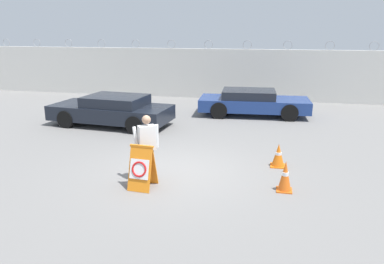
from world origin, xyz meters
TOP-DOWN VIEW (x-y plane):
  - ground_plane at (0.00, 0.00)m, footprint 90.00×90.00m
  - perimeter_wall at (-0.00, 11.15)m, footprint 36.00×0.30m
  - barricade_sign at (-0.52, -1.20)m, footprint 0.60×0.68m
  - security_guard at (-0.54, -0.69)m, footprint 0.66×0.45m
  - traffic_cone_near at (2.72, 1.00)m, footprint 0.41×0.41m
  - traffic_cone_mid at (2.86, -0.65)m, footprint 0.37×0.37m
  - parked_car_front_coupe at (-3.73, 4.34)m, footprint 4.93×2.39m
  - parked_car_rear_sedan at (1.63, 7.30)m, footprint 4.86×2.17m

SIDE VIEW (x-z plane):
  - ground_plane at x=0.00m, z-range 0.00..0.00m
  - traffic_cone_near at x=2.72m, z-range 0.00..0.66m
  - traffic_cone_mid at x=2.86m, z-range 0.00..0.75m
  - barricade_sign at x=-0.52m, z-range 0.00..1.08m
  - parked_car_rear_sedan at x=1.63m, z-range 0.03..1.16m
  - parked_car_front_coupe at x=-3.73m, z-range 0.02..1.22m
  - security_guard at x=-0.54m, z-range 0.09..1.79m
  - perimeter_wall at x=0.00m, z-range -0.22..2.92m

